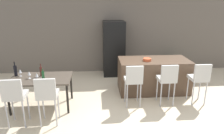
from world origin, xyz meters
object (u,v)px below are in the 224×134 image
at_px(wine_bottle_inner, 41,71).
at_px(potted_plant, 174,62).
at_px(kitchen_island, 153,75).
at_px(wine_glass_right, 37,75).
at_px(bar_chair_left, 134,79).
at_px(fruit_bowl, 147,60).
at_px(dining_chair_near, 14,95).
at_px(wine_glass_middle, 29,73).
at_px(refrigerator, 114,49).
at_px(bar_chair_right, 200,77).
at_px(dining_table, 41,80).
at_px(wine_bottle_left, 43,76).
at_px(wine_glass_far, 20,71).
at_px(dining_chair_far, 47,93).
at_px(wine_bottle_end, 15,71).
at_px(bar_chair_middle, 167,78).

relative_size(wine_bottle_inner, potted_plant, 0.48).
distance_m(kitchen_island, wine_glass_right, 3.09).
height_order(bar_chair_left, fruit_bowl, bar_chair_left).
relative_size(kitchen_island, dining_chair_near, 1.83).
relative_size(wine_glass_middle, refrigerator, 0.09).
height_order(bar_chair_right, wine_glass_middle, bar_chair_right).
relative_size(dining_table, fruit_bowl, 6.42).
bearing_deg(wine_bottle_left, dining_chair_near, -127.18).
height_order(wine_bottle_inner, wine_glass_far, wine_bottle_inner).
relative_size(dining_table, wine_glass_middle, 8.10).
distance_m(wine_glass_middle, wine_glass_right, 0.26).
xyz_separation_m(kitchen_island, wine_glass_right, (-2.94, -0.88, 0.40)).
xyz_separation_m(bar_chair_left, refrigerator, (-0.27, 2.32, 0.22)).
bearing_deg(wine_glass_right, dining_chair_far, -61.06).
bearing_deg(wine_bottle_left, kitchen_island, 18.60).
relative_size(kitchen_island, potted_plant, 3.00).
distance_m(bar_chair_right, wine_glass_far, 4.32).
height_order(dining_table, dining_chair_near, dining_chair_near).
relative_size(dining_chair_near, wine_glass_middle, 6.03).
distance_m(bar_chair_left, wine_bottle_end, 2.82).
relative_size(refrigerator, potted_plant, 2.87).
distance_m(dining_chair_far, wine_glass_far, 1.27).
bearing_deg(potted_plant, bar_chair_left, -128.96).
xyz_separation_m(dining_chair_far, wine_bottle_inner, (-0.33, 0.93, 0.16)).
bearing_deg(wine_bottle_inner, bar_chair_left, -6.97).
bearing_deg(wine_glass_middle, wine_glass_far, 146.55).
relative_size(dining_chair_near, fruit_bowl, 4.79).
xyz_separation_m(dining_chair_near, dining_chair_far, (0.63, -0.00, 0.00)).
bearing_deg(wine_glass_middle, wine_glass_right, -34.21).
height_order(dining_chair_far, wine_glass_far, dining_chair_far).
distance_m(wine_bottle_end, refrigerator, 3.23).
bearing_deg(wine_bottle_end, fruit_bowl, 7.46).
distance_m(bar_chair_right, fruit_bowl, 1.37).
height_order(dining_table, wine_bottle_inner, wine_bottle_inner).
bearing_deg(kitchen_island, wine_bottle_left, -161.40).
relative_size(dining_chair_far, wine_bottle_inner, 3.44).
bearing_deg(dining_chair_far, wine_bottle_inner, 109.37).
xyz_separation_m(bar_chair_right, potted_plant, (0.25, 2.31, -0.32)).
xyz_separation_m(wine_glass_middle, fruit_bowl, (2.92, 0.63, 0.09)).
xyz_separation_m(bar_chair_middle, wine_glass_far, (-3.51, 0.29, 0.17)).
relative_size(bar_chair_left, bar_chair_middle, 1.00).
height_order(dining_chair_near, wine_glass_right, dining_chair_near).
bearing_deg(wine_bottle_end, bar_chair_middle, -4.94).
bearing_deg(wine_bottle_left, wine_glass_middle, 150.98).
height_order(bar_chair_right, wine_glass_right, bar_chair_right).
relative_size(kitchen_island, fruit_bowl, 8.77).
xyz_separation_m(kitchen_island, fruit_bowl, (-0.23, -0.11, 0.50)).
distance_m(dining_table, fruit_bowl, 2.76).
relative_size(wine_bottle_end, wine_glass_right, 2.04).
bearing_deg(dining_table, bar_chair_right, -2.04).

